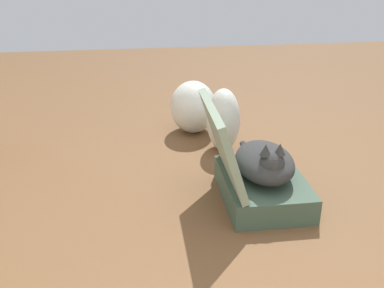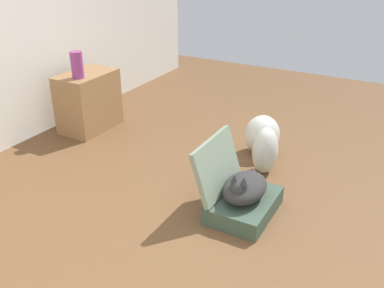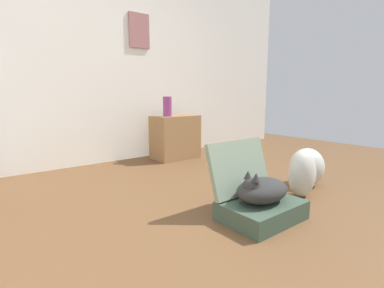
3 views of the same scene
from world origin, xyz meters
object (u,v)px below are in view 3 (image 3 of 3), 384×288
Objects in this scene: cat at (261,190)px; vase_tall at (167,106)px; plastic_bag_clear at (307,167)px; suitcase_base at (261,210)px; side_table at (175,137)px; plastic_bag_white at (302,174)px.

vase_tall is at bearing 75.26° from cat.
plastic_bag_clear is 1.79m from vase_tall.
side_table reaches higher than suitcase_base.
plastic_bag_white reaches higher than cat.
side_table is 0.43m from vase_tall.
cat is at bearing 177.55° from suitcase_base.
vase_tall reaches higher than plastic_bag_white.
plastic_bag_clear is at bearing 13.49° from suitcase_base.
suitcase_base is 1.38× the size of plastic_bag_white.
plastic_bag_white is (0.63, 0.08, -0.02)m from cat.
suitcase_base is at bearing -104.46° from vase_tall.
suitcase_base is 1.54× the size of plastic_bag_clear.
plastic_bag_white is 1.12× the size of plastic_bag_clear.
side_table is at bearing 100.17° from plastic_bag_clear.
suitcase_base is 0.97m from plastic_bag_clear.
plastic_bag_white is at bearing -85.72° from vase_tall.
plastic_bag_clear is (0.32, 0.14, -0.02)m from plastic_bag_white.
vase_tall is (0.48, 1.88, 0.63)m from suitcase_base.
vase_tall is (-0.13, 1.80, 0.49)m from plastic_bag_white.
plastic_bag_clear is 1.43× the size of vase_tall.
plastic_bag_clear is at bearing 13.33° from cat.
plastic_bag_white reaches higher than suitcase_base.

